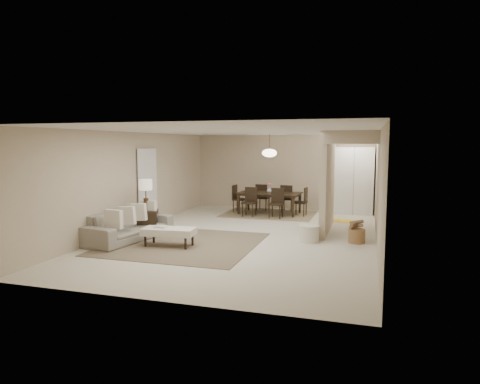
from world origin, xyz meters
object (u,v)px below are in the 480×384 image
(side_table, at_px, (147,222))
(dining_table, at_px, (269,203))
(pantry_cabinet, at_px, (354,181))
(round_pouf, at_px, (309,234))
(wicker_basket, at_px, (357,236))
(ottoman_bench, at_px, (169,232))
(sofa, at_px, (129,226))

(side_table, height_order, dining_table, dining_table)
(side_table, bearing_deg, pantry_cabinet, 44.35)
(round_pouf, bearing_deg, pantry_cabinet, 79.34)
(side_table, xyz_separation_m, wicker_basket, (4.98, 0.49, -0.14))
(ottoman_bench, distance_m, dining_table, 4.92)
(ottoman_bench, bearing_deg, side_table, 131.43)
(side_table, xyz_separation_m, dining_table, (2.21, 3.77, 0.05))
(round_pouf, relative_size, dining_table, 0.25)
(ottoman_bench, height_order, side_table, side_table)
(pantry_cabinet, xyz_separation_m, round_pouf, (-0.81, -4.33, -0.87))
(side_table, bearing_deg, wicker_basket, 5.67)
(pantry_cabinet, relative_size, dining_table, 1.08)
(pantry_cabinet, xyz_separation_m, sofa, (-4.80, -5.37, -0.72))
(sofa, relative_size, round_pouf, 4.79)
(pantry_cabinet, xyz_separation_m, dining_table, (-2.54, -0.87, -0.71))
(pantry_cabinet, distance_m, dining_table, 2.77)
(pantry_cabinet, xyz_separation_m, side_table, (-4.75, -4.64, -0.76))
(ottoman_bench, relative_size, side_table, 2.00)
(sofa, height_order, side_table, sofa)
(side_table, distance_m, round_pouf, 3.95)
(wicker_basket, bearing_deg, dining_table, 130.10)
(dining_table, bearing_deg, pantry_cabinet, 23.58)
(pantry_cabinet, height_order, wicker_basket, pantry_cabinet)
(pantry_cabinet, relative_size, ottoman_bench, 1.79)
(ottoman_bench, xyz_separation_m, round_pouf, (2.83, 1.34, -0.14))
(sofa, height_order, wicker_basket, sofa)
(pantry_cabinet, relative_size, round_pouf, 4.42)
(sofa, relative_size, ottoman_bench, 1.94)
(sofa, xyz_separation_m, round_pouf, (3.99, 1.04, -0.15))
(pantry_cabinet, height_order, round_pouf, pantry_cabinet)
(round_pouf, xyz_separation_m, dining_table, (-1.72, 3.46, 0.16))
(wicker_basket, distance_m, dining_table, 4.29)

